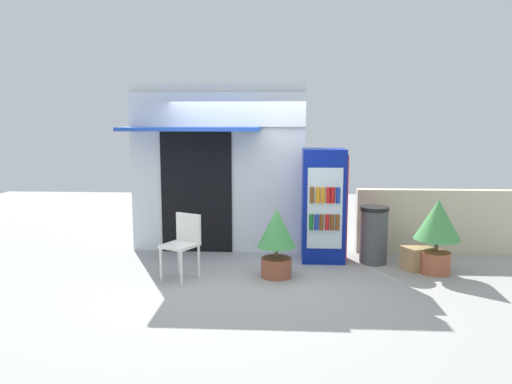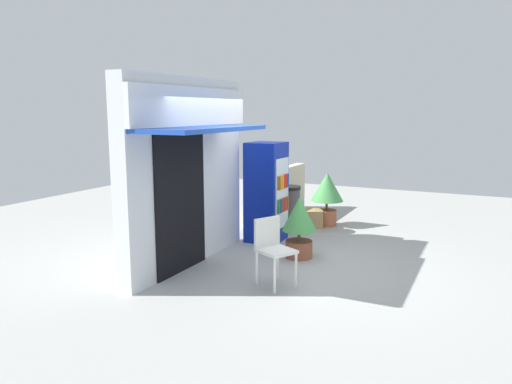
% 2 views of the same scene
% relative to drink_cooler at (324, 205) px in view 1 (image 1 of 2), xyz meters
% --- Properties ---
extents(ground, '(16.00, 16.00, 0.00)m').
position_rel_drink_cooler_xyz_m(ground, '(-1.23, -0.87, -0.88)').
color(ground, '#A3A39E').
extents(storefront_building, '(2.90, 1.10, 2.79)m').
position_rel_drink_cooler_xyz_m(storefront_building, '(-1.76, 0.50, 0.59)').
color(storefront_building, silver).
rests_on(storefront_building, ground).
extents(drink_cooler, '(0.68, 0.65, 1.77)m').
position_rel_drink_cooler_xyz_m(drink_cooler, '(0.00, 0.00, 0.00)').
color(drink_cooler, navy).
rests_on(drink_cooler, ground).
extents(plastic_chair, '(0.57, 0.58, 0.90)m').
position_rel_drink_cooler_xyz_m(plastic_chair, '(-2.02, -1.02, -0.35)').
color(plastic_chair, white).
rests_on(plastic_chair, ground).
extents(potted_plant_near_shop, '(0.55, 0.55, 0.98)m').
position_rel_drink_cooler_xyz_m(potted_plant_near_shop, '(-0.72, -0.90, -0.31)').
color(potted_plant_near_shop, '#995138').
rests_on(potted_plant_near_shop, ground).
extents(potted_plant_curbside, '(0.66, 0.66, 1.08)m').
position_rel_drink_cooler_xyz_m(potted_plant_curbside, '(1.58, -0.61, -0.20)').
color(potted_plant_curbside, '#AD5B3D').
rests_on(potted_plant_curbside, ground).
extents(trash_bin, '(0.44, 0.44, 0.89)m').
position_rel_drink_cooler_xyz_m(trash_bin, '(0.77, -0.12, -0.44)').
color(trash_bin, '#47474C').
rests_on(trash_bin, ground).
extents(stone_boundary_wall, '(2.57, 0.21, 1.07)m').
position_rel_drink_cooler_xyz_m(stone_boundary_wall, '(1.88, 0.56, -0.35)').
color(stone_boundary_wall, beige).
rests_on(stone_boundary_wall, ground).
extents(cardboard_box, '(0.49, 0.44, 0.34)m').
position_rel_drink_cooler_xyz_m(cardboard_box, '(1.36, -0.43, -0.71)').
color(cardboard_box, tan).
rests_on(cardboard_box, ground).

